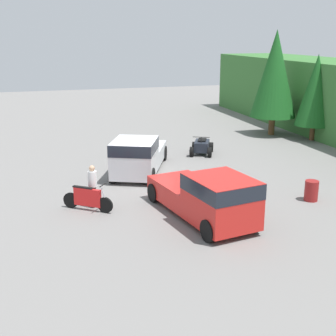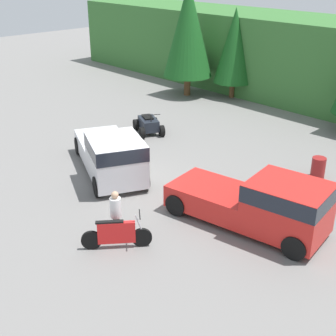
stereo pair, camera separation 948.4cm
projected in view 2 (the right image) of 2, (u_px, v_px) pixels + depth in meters
name	position (u px, v px, depth m)	size (l,w,h in m)	color
ground_plane	(137.00, 186.00, 18.83)	(80.00, 80.00, 0.00)	slate
tree_left	(188.00, 30.00, 29.49)	(3.16, 3.16, 7.19)	brown
tree_mid_left	(234.00, 46.00, 29.35)	(2.49, 2.49, 5.65)	brown
pickup_truck_red	(263.00, 203.00, 15.47)	(5.76, 3.00, 1.95)	red
pickup_truck_second	(111.00, 153.00, 19.32)	(5.87, 4.10, 1.95)	silver
dirt_bike	(117.00, 234.00, 14.68)	(1.44, 1.83, 1.19)	black
quad_atv	(149.00, 125.00, 24.35)	(2.26, 1.96, 1.15)	black
rider_person	(116.00, 214.00, 14.89)	(0.49, 0.49, 1.77)	black
steel_barrel	(318.00, 168.00, 19.43)	(0.58, 0.58, 0.88)	maroon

